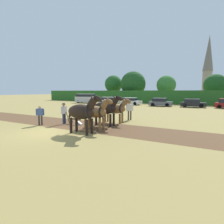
{
  "coord_description": "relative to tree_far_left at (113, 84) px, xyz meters",
  "views": [
    {
      "loc": [
        9.46,
        -7.79,
        2.75
      ],
      "look_at": [
        2.61,
        4.2,
        1.1
      ],
      "focal_mm": 28.0,
      "sensor_mm": 36.0,
      "label": 1
    }
  ],
  "objects": [
    {
      "name": "draft_horse_lead_left",
      "position": [
        18.05,
        -36.23,
        -3.31
      ],
      "size": [
        2.72,
        1.06,
        2.57
      ],
      "rotation": [
        0.0,
        0.0,
        0.03
      ],
      "color": "black",
      "rests_on": "ground"
    },
    {
      "name": "draft_horse_trail_left",
      "position": [
        17.97,
        -33.22,
        -3.32
      ],
      "size": [
        2.73,
        1.07,
        2.49
      ],
      "rotation": [
        0.0,
        0.0,
        0.03
      ],
      "color": "black",
      "rests_on": "ground"
    },
    {
      "name": "plowed_furrow_strip",
      "position": [
        12.49,
        -34.11,
        -4.75
      ],
      "size": [
        35.99,
        4.7,
        0.01
      ],
      "primitive_type": "cube",
      "rotation": [
        0.0,
        0.0,
        0.03
      ],
      "color": "brown",
      "rests_on": "ground"
    },
    {
      "name": "parked_car_left",
      "position": [
        5.25,
        -11.59,
        -4.05
      ],
      "size": [
        4.67,
        2.46,
        1.46
      ],
      "rotation": [
        0.0,
        0.0,
        0.15
      ],
      "color": "silver",
      "rests_on": "ground"
    },
    {
      "name": "farmer_beside_team",
      "position": [
        18.48,
        -29.76,
        -3.68
      ],
      "size": [
        0.55,
        0.49,
        1.81
      ],
      "rotation": [
        0.0,
        0.0,
        -0.86
      ],
      "color": "#38332D",
      "rests_on": "ground"
    },
    {
      "name": "tree_far_left",
      "position": [
        0.0,
        0.0,
        0.0
      ],
      "size": [
        5.09,
        5.09,
        7.32
      ],
      "color": "brown",
      "rests_on": "ground"
    },
    {
      "name": "farmer_at_plow",
      "position": [
        14.5,
        -34.35,
        -3.7
      ],
      "size": [
        0.45,
        0.68,
        1.78
      ],
      "rotation": [
        0.0,
        0.0,
        0.14
      ],
      "color": "#28334C",
      "rests_on": "ground"
    },
    {
      "name": "hedgerow",
      "position": [
        15.77,
        -5.94,
        -3.3
      ],
      "size": [
        68.41,
        1.87,
        2.9
      ],
      "primitive_type": "cube",
      "color": "#286023",
      "rests_on": "ground"
    },
    {
      "name": "tree_center_left",
      "position": [
        15.2,
        -0.4,
        -0.49
      ],
      "size": [
        4.68,
        4.68,
        6.62
      ],
      "color": "#423323",
      "rests_on": "ground"
    },
    {
      "name": "plow",
      "position": [
        15.5,
        -34.04,
        -4.44
      ],
      "size": [
        1.49,
        0.47,
        1.13
      ],
      "rotation": [
        0.0,
        0.0,
        0.03
      ],
      "color": "#4C331E",
      "rests_on": "ground"
    },
    {
      "name": "parked_car_center_right",
      "position": [
        22.42,
        -12.04,
        -4.06
      ],
      "size": [
        4.16,
        2.1,
        1.42
      ],
      "rotation": [
        0.0,
        0.0,
        0.08
      ],
      "color": "black",
      "rests_on": "ground"
    },
    {
      "name": "parked_car_center",
      "position": [
        16.98,
        -12.49,
        -4.04
      ],
      "size": [
        4.21,
        2.11,
        1.49
      ],
      "rotation": [
        0.0,
        0.0,
        0.07
      ],
      "color": "#565B66",
      "rests_on": "ground"
    },
    {
      "name": "draft_horse_trail_right",
      "position": [
        17.93,
        -31.72,
        -3.51
      ],
      "size": [
        2.88,
        0.97,
        2.22
      ],
      "rotation": [
        0.0,
        0.0,
        0.03
      ],
      "color": "brown",
      "rests_on": "ground"
    },
    {
      "name": "parked_car_center_left",
      "position": [
        10.84,
        -12.15,
        -4.06
      ],
      "size": [
        4.51,
        2.12,
        1.44
      ],
      "rotation": [
        0.0,
        0.0,
        -0.1
      ],
      "color": "silver",
      "rests_on": "ground"
    },
    {
      "name": "church_spire",
      "position": [
        23.43,
        22.94,
        6.28
      ],
      "size": [
        3.25,
        3.25,
        21.1
      ],
      "color": "gray",
      "rests_on": "ground"
    },
    {
      "name": "farmer_onlooker_left",
      "position": [
        13.22,
        -35.7,
        -3.84
      ],
      "size": [
        0.51,
        0.46,
        1.59
      ],
      "rotation": [
        0.0,
        0.0,
        -0.85
      ],
      "color": "#38332D",
      "rests_on": "ground"
    },
    {
      "name": "tree_center",
      "position": [
        25.69,
        0.2,
        -0.7
      ],
      "size": [
        4.85,
        4.85,
        6.5
      ],
      "color": "brown",
      "rests_on": "ground"
    },
    {
      "name": "ground_plane",
      "position": [
        15.77,
        -37.17,
        -4.76
      ],
      "size": [
        240.0,
        240.0,
        0.0
      ],
      "primitive_type": "plane",
      "color": "#998447"
    },
    {
      "name": "draft_horse_lead_right",
      "position": [
        18.01,
        -34.73,
        -3.47
      ],
      "size": [
        2.65,
        0.95,
        2.33
      ],
      "rotation": [
        0.0,
        0.0,
        0.03
      ],
      "color": "brown",
      "rests_on": "ground"
    },
    {
      "name": "parked_van",
      "position": [
        -0.69,
        -12.22,
        -3.67
      ],
      "size": [
        5.0,
        2.89,
        2.12
      ],
      "rotation": [
        0.0,
        0.0,
        0.19
      ],
      "color": "#BCBCC1",
      "rests_on": "ground"
    },
    {
      "name": "tree_left",
      "position": [
        6.96,
        -1.84,
        -0.14
      ],
      "size": [
        6.56,
        6.56,
        7.9
      ],
      "color": "#423323",
      "rests_on": "ground"
    }
  ]
}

